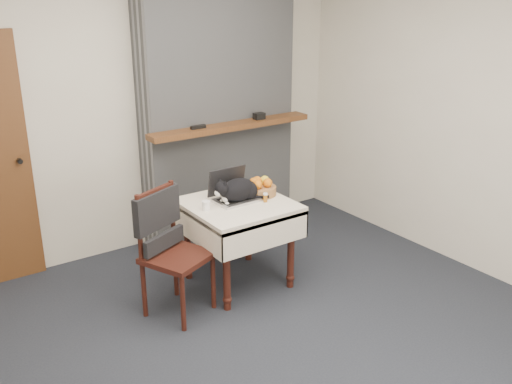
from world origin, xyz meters
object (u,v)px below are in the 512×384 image
(pill_bottle, at_px, (265,197))
(fruit_basket, at_px, (261,188))
(cream_jar, at_px, (206,206))
(side_table, at_px, (238,216))
(chair, at_px, (166,235))
(cat, at_px, (239,190))
(laptop, at_px, (232,192))

(pill_bottle, bearing_deg, fruit_basket, 67.11)
(cream_jar, relative_size, pill_bottle, 0.99)
(side_table, height_order, fruit_basket, fruit_basket)
(chair, bearing_deg, cat, -18.83)
(pill_bottle, height_order, fruit_basket, fruit_basket)
(laptop, height_order, cream_jar, laptop)
(side_table, xyz_separation_m, chair, (-0.65, -0.04, 0.02))
(laptop, xyz_separation_m, chair, (-0.65, -0.12, -0.16))
(cat, xyz_separation_m, cream_jar, (-0.30, -0.01, -0.06))
(pill_bottle, relative_size, fruit_basket, 0.29)
(cream_jar, bearing_deg, laptop, 15.44)
(laptop, distance_m, chair, 0.68)
(cream_jar, xyz_separation_m, chair, (-0.36, -0.04, -0.13))
(pill_bottle, bearing_deg, chair, 174.94)
(laptop, bearing_deg, side_table, -93.36)
(side_table, relative_size, cream_jar, 10.81)
(side_table, relative_size, chair, 0.82)
(cream_jar, height_order, pill_bottle, pill_bottle)
(side_table, xyz_separation_m, pill_bottle, (0.18, -0.11, 0.15))
(side_table, bearing_deg, cream_jar, 179.31)
(laptop, height_order, fruit_basket, laptop)
(laptop, height_order, cat, laptop)
(laptop, bearing_deg, cat, -77.78)
(fruit_basket, bearing_deg, chair, -174.58)
(laptop, relative_size, cream_jar, 4.68)
(cream_jar, distance_m, fruit_basket, 0.54)
(side_table, xyz_separation_m, cream_jar, (-0.28, 0.00, 0.15))
(pill_bottle, bearing_deg, side_table, 148.74)
(side_table, relative_size, pill_bottle, 10.65)
(cream_jar, bearing_deg, cat, 2.04)
(laptop, bearing_deg, fruit_basket, -9.28)
(laptop, distance_m, pill_bottle, 0.27)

